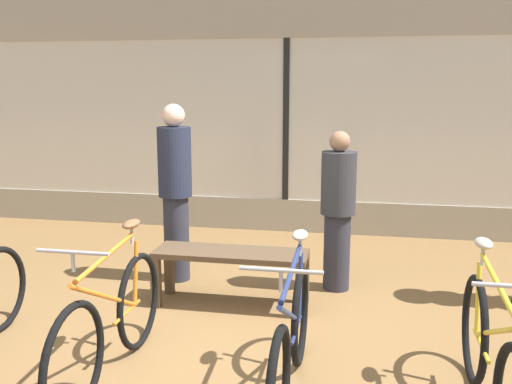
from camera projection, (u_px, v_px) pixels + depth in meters
ground_plane at (215, 356)px, 4.30m from camera, size 24.00×24.00×0.00m
shop_back_wall at (286, 112)px, 7.61m from camera, size 12.00×0.08×3.20m
bicycle_left at (111, 322)px, 3.91m from camera, size 0.46×1.74×1.05m
bicycle_right at (291, 342)px, 3.64m from camera, size 0.46×1.75×1.04m
bicycle_far_right at (491, 360)px, 3.37m from camera, size 0.46×1.81×1.05m
display_bench at (231, 261)px, 5.20m from camera, size 1.40×0.44×0.52m
customer_near_rack at (338, 208)px, 5.55m from camera, size 0.38×0.38×1.57m
customer_by_window at (175, 189)px, 5.79m from camera, size 0.42×0.42×1.82m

